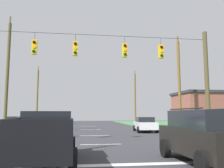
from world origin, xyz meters
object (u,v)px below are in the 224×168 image
Objects in this scene: distant_car_oncoming at (145,124)px; distant_car_crossing_white at (12,122)px; utility_pole_far_left at (37,95)px; utility_pole_far_right at (135,98)px; suv_black at (206,135)px; overhead_signal_span at (98,77)px; utility_pole_mid_left at (7,75)px; utility_pole_mid_right at (179,84)px; pickup_truck at (46,137)px.

distant_car_crossing_white is at bearing 153.10° from distant_car_oncoming.
utility_pole_far_right is at bearing -0.44° from utility_pole_far_left.
suv_black is at bearing -61.15° from distant_car_crossing_white.
distant_car_oncoming is 0.45× the size of utility_pole_far_left.
overhead_signal_span is 1.57× the size of utility_pole_far_left.
overhead_signal_span is 27.68m from utility_pole_far_left.
distant_car_crossing_white is 0.38× the size of utility_pole_mid_left.
utility_pole_far_left is at bearing 107.40° from overhead_signal_span.
distant_car_oncoming is 5.44m from utility_pole_mid_right.
utility_pole_mid_left reaches higher than overhead_signal_span.
utility_pole_mid_right is 1.01× the size of utility_pole_far_left.
utility_pole_mid_right is 0.87× the size of utility_pole_mid_left.
pickup_truck is 1.24× the size of distant_car_crossing_white.
pickup_truck is 18.43m from utility_pole_mid_right.
overhead_signal_span is 3.25× the size of suv_black.
pickup_truck is at bearing -118.36° from distant_car_oncoming.
utility_pole_mid_right is (11.48, 13.88, 3.91)m from pickup_truck.
distant_car_oncoming is 0.46× the size of utility_pole_far_right.
distant_car_oncoming is 0.44× the size of utility_pole_mid_right.
utility_pole_mid_left is at bearing 133.41° from overhead_signal_span.
utility_pole_far_right is at bearing 71.80° from overhead_signal_span.
pickup_truck is 16.43m from utility_pole_mid_left.
utility_pole_mid_left is (-17.24, 0.80, 0.70)m from utility_pole_mid_right.
pickup_truck is 1.14× the size of suv_black.
utility_pole_far_left is at bearing 109.24° from suv_black.
distant_car_crossing_white is 0.99× the size of distant_car_oncoming.
utility_pole_mid_right is 25.34m from utility_pole_far_left.
utility_pole_mid_right reaches higher than utility_pole_far_left.
utility_pole_far_left reaches higher than utility_pole_far_right.
overhead_signal_span is 11.99m from utility_pole_mid_right.
utility_pole_far_right is at bearing 46.22° from utility_pole_mid_left.
distant_car_oncoming is at bearing -51.77° from utility_pole_far_left.
overhead_signal_span is 8.60m from suv_black.
overhead_signal_span is 19.46m from distant_car_crossing_white.
pickup_truck is 0.55× the size of utility_pole_far_left.
utility_pole_mid_right reaches higher than suv_black.
suv_black is 27.10m from distant_car_crossing_white.
utility_pole_far_left reaches higher than suv_black.
utility_pole_far_right is (11.10, 32.27, 3.69)m from pickup_truck.
utility_pole_mid_right is at bearing -24.93° from distant_car_crossing_white.
overhead_signal_span is 1.35× the size of utility_pole_mid_left.
utility_pole_mid_right reaches higher than distant_car_oncoming.
suv_black is at bearing -64.34° from overhead_signal_span.
distant_car_crossing_white is at bearing -151.96° from utility_pole_far_right.
utility_pole_far_right is 0.96× the size of utility_pole_far_left.
utility_pole_mid_left is at bearing -179.32° from distant_car_oncoming.
utility_pole_mid_left is (-16.86, -17.59, 0.92)m from utility_pole_far_right.
utility_pole_far_left is at bearing 100.18° from pickup_truck.
utility_pole_mid_left is (-13.77, -0.16, 4.79)m from distant_car_oncoming.
suv_black is (3.45, -7.19, -3.22)m from overhead_signal_span.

